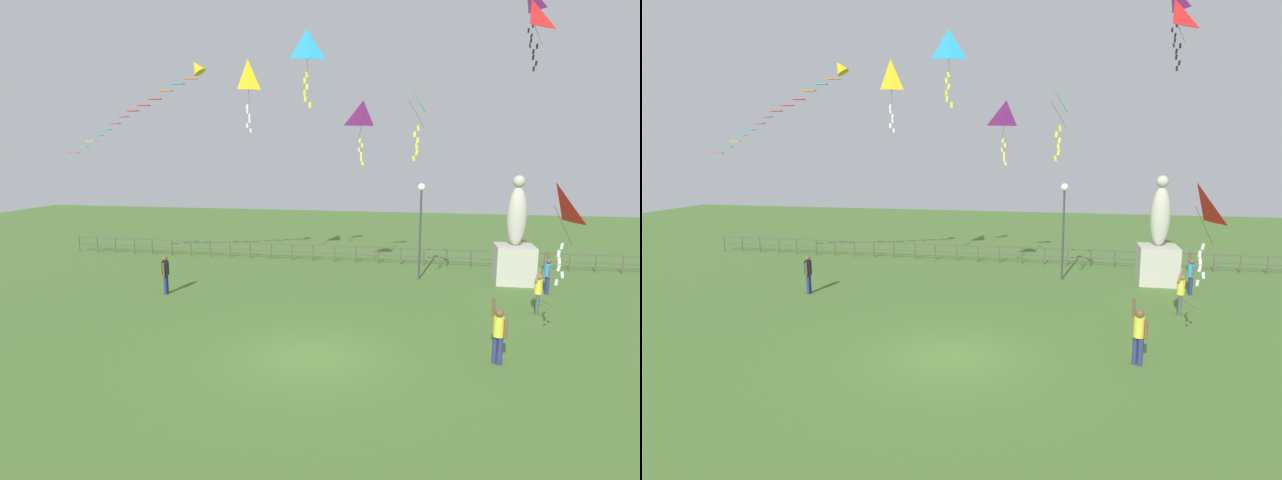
{
  "view_description": "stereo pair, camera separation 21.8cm",
  "coord_description": "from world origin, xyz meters",
  "views": [
    {
      "loc": [
        3.16,
        -14.58,
        6.17
      ],
      "look_at": [
        -0.9,
        5.98,
        2.62
      ],
      "focal_mm": 28.99,
      "sensor_mm": 36.0,
      "label": 1
    },
    {
      "loc": [
        3.37,
        -14.54,
        6.17
      ],
      "look_at": [
        -0.9,
        5.98,
        2.62
      ],
      "focal_mm": 28.99,
      "sensor_mm": 36.0,
      "label": 2
    }
  ],
  "objects": [
    {
      "name": "ground_plane",
      "position": [
        0.0,
        0.0,
        0.0
      ],
      "size": [
        80.0,
        80.0,
        0.0
      ],
      "primitive_type": "plane",
      "color": "#476B2D"
    },
    {
      "name": "statue_monument",
      "position": [
        7.58,
        10.87,
        1.56
      ],
      "size": [
        1.78,
        1.78,
        5.14
      ],
      "color": "#B2AD9E",
      "rests_on": "ground_plane"
    },
    {
      "name": "lamppost",
      "position": [
        3.13,
        10.71,
        3.41
      ],
      "size": [
        0.36,
        0.36,
        4.72
      ],
      "color": "#38383D",
      "rests_on": "ground_plane"
    },
    {
      "name": "person_0",
      "position": [
        -7.82,
        5.84,
        0.98
      ],
      "size": [
        0.32,
        0.51,
        1.71
      ],
      "color": "navy",
      "rests_on": "ground_plane"
    },
    {
      "name": "person_1",
      "position": [
        5.49,
        0.61,
        0.99
      ],
      "size": [
        0.47,
        0.4,
        1.97
      ],
      "color": "navy",
      "rests_on": "ground_plane"
    },
    {
      "name": "person_2",
      "position": [
        7.66,
        5.9,
        0.94
      ],
      "size": [
        0.33,
        0.49,
        1.88
      ],
      "color": "#3F4C47",
      "rests_on": "ground_plane"
    },
    {
      "name": "person_3",
      "position": [
        8.71,
        9.05,
        0.94
      ],
      "size": [
        0.3,
        0.5,
        1.87
      ],
      "color": "navy",
      "rests_on": "ground_plane"
    },
    {
      "name": "kite_0",
      "position": [
        -1.22,
        5.04,
        10.0
      ],
      "size": [
        0.97,
        0.56,
        2.83
      ],
      "color": "#198CD1"
    },
    {
      "name": "kite_1",
      "position": [
        -5.09,
        9.59,
        9.61
      ],
      "size": [
        0.93,
        0.94,
        3.35
      ],
      "color": "yellow"
    },
    {
      "name": "kite_2",
      "position": [
        6.99,
        1.48,
        4.53
      ],
      "size": [
        1.09,
        1.02,
        3.01
      ],
      "color": "red"
    },
    {
      "name": "kite_3",
      "position": [
        7.26,
        8.7,
        11.53
      ],
      "size": [
        1.32,
        1.28,
        2.76
      ],
      "color": "red"
    },
    {
      "name": "kite_5",
      "position": [
        7.53,
        11.57,
        12.95
      ],
      "size": [
        1.13,
        1.09,
        2.66
      ],
      "color": "#B22DB2"
    },
    {
      "name": "kite_6",
      "position": [
        0.29,
        10.55,
        7.85
      ],
      "size": [
        1.3,
        1.24,
        2.97
      ],
      "color": "#B22DB2"
    },
    {
      "name": "kite_7",
      "position": [
        2.6,
        5.25,
        7.95
      ],
      "size": [
        0.94,
        0.91,
        2.7
      ],
      "color": "#1EB759"
    },
    {
      "name": "streamer_kite",
      "position": [
        -8.08,
        8.62,
        9.55
      ],
      "size": [
        8.3,
        1.58,
        4.3
      ],
      "color": "yellow"
    },
    {
      "name": "waterfront_railing",
      "position": [
        -0.36,
        14.0,
        0.62
      ],
      "size": [
        36.05,
        0.06,
        0.95
      ],
      "color": "#4C4742",
      "rests_on": "ground_plane"
    }
  ]
}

